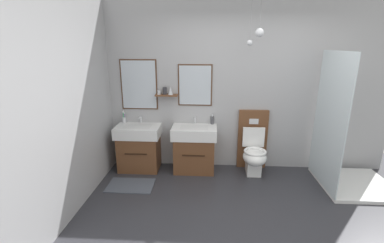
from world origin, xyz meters
name	(u,v)px	position (x,y,z in m)	size (l,w,h in m)	color
ground_plane	(257,235)	(0.00, 0.00, -0.05)	(5.85, 4.85, 0.10)	#2D2D33
wall_back	(243,86)	(-0.02, 1.76, 1.38)	(4.65, 0.54, 2.76)	#A8A8AA
wall_left	(45,110)	(-2.27, 0.00, 1.38)	(0.12, 3.65, 2.76)	#A8A8AA
bath_mat	(131,185)	(-1.71, 0.90, 0.01)	(0.68, 0.44, 0.01)	#474C56
vanity_sink_left	(139,146)	(-1.71, 1.50, 0.39)	(0.72, 0.49, 0.75)	brown
tap_on_left_sink	(141,119)	(-1.71, 1.68, 0.82)	(0.03, 0.13, 0.11)	silver
vanity_sink_right	(194,148)	(-0.80, 1.50, 0.39)	(0.72, 0.49, 0.75)	brown
tap_on_right_sink	(195,120)	(-0.80, 1.68, 0.82)	(0.03, 0.13, 0.11)	silver
toilet	(253,150)	(0.16, 1.50, 0.38)	(0.48, 0.62, 1.00)	brown
toothbrush_cup	(124,119)	(-1.99, 1.66, 0.81)	(0.07, 0.07, 0.20)	silver
soap_dispenser	(212,120)	(-0.51, 1.67, 0.82)	(0.06, 0.06, 0.17)	#4C4C51
shower_tray	(346,161)	(1.43, 1.11, 0.39)	(1.02, 0.99, 1.95)	white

